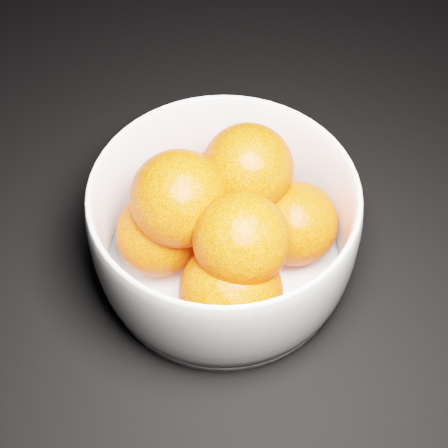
% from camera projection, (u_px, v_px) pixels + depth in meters
% --- Properties ---
extents(bowl, '(0.25, 0.25, 0.12)m').
position_uv_depth(bowl, '(224.00, 228.00, 0.58)').
color(bowl, white).
rests_on(bowl, ground).
extents(orange_pile, '(0.19, 0.19, 0.14)m').
position_uv_depth(orange_pile, '(224.00, 223.00, 0.56)').
color(orange_pile, '#E8440C').
rests_on(orange_pile, bowl).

